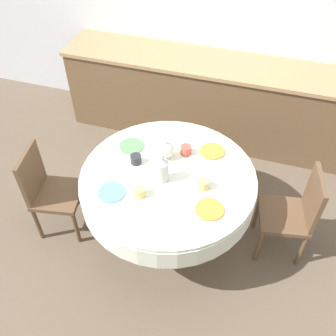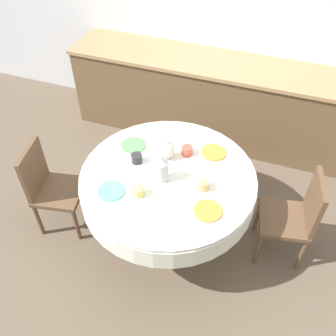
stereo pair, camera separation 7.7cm
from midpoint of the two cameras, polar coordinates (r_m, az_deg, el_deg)
The scene contains 16 objects.
ground_plane at distance 3.53m, azimuth 0.64°, elevation -9.92°, with size 12.00×12.00×0.00m, color brown.
wall_back at distance 4.21m, azimuth 9.99°, elevation 22.00°, with size 7.00×0.05×2.60m.
kitchen_counter at distance 4.30m, azimuth 7.66°, elevation 10.23°, with size 3.24×0.64×0.94m.
dining_table at distance 3.02m, azimuth 0.73°, elevation -2.74°, with size 1.40×1.40×0.77m.
chair_left at distance 3.23m, azimuth 19.49°, elevation -6.76°, with size 0.47×0.47×0.88m.
chair_right at distance 3.41m, azimuth -16.96°, elevation -2.51°, with size 0.47×0.47×0.88m.
plate_near_left at distance 2.84m, azimuth -7.89°, elevation -3.47°, with size 0.21×0.21×0.01m, color #60BCB7.
cup_near_left at distance 2.78m, azimuth -3.72°, elevation -3.54°, with size 0.09×0.09×0.08m, color #DBB766.
plate_near_right at distance 2.71m, azimuth 6.93°, elevation -6.48°, with size 0.21×0.21×0.01m, color orange.
cup_near_right at distance 2.83m, azimuth 6.12°, elevation -2.58°, with size 0.09×0.09×0.08m, color #DBB766.
plate_far_left at distance 3.20m, azimuth -4.63°, elevation 3.50°, with size 0.21×0.21×0.01m, color #5BA85B.
cup_far_left at distance 3.03m, azimuth -4.07°, elevation 1.47°, with size 0.09×0.09×0.08m, color #28282D.
plate_far_right at distance 3.15m, azimuth 7.67°, elevation 2.36°, with size 0.21×0.21×0.01m, color orange.
cup_far_right at distance 3.10m, azimuth 3.66°, elevation 2.69°, with size 0.09×0.09×0.08m, color #CC4C3D.
coffee_carafe at distance 2.83m, azimuth -0.17°, elevation -0.19°, with size 0.10×0.10×0.25m.
teapot at distance 3.03m, azimuth 0.57°, elevation 2.78°, with size 0.19×0.14×0.18m.
Camera 2 is at (0.69, -1.93, 2.87)m, focal length 40.00 mm.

